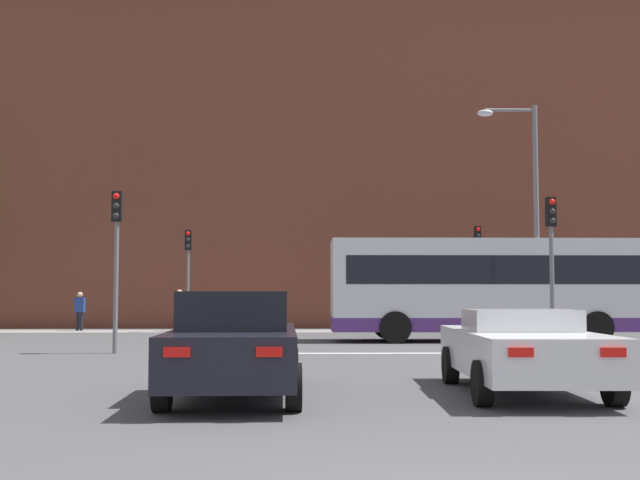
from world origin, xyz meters
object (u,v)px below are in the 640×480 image
traffic_light_near_right (552,247)px  pedestrian_waiting (179,307)px  car_saloon_left (235,344)px  pedestrian_walking_east (80,308)px  traffic_light_far_right (478,261)px  bus_crossing_lead (487,287)px  street_lamp_junction (527,198)px  traffic_light_far_left (188,263)px  car_roadster_right (523,350)px  traffic_light_near_left (116,244)px

traffic_light_near_right → pedestrian_waiting: (-11.82, 11.52, -1.80)m
car_saloon_left → pedestrian_walking_east: 22.96m
traffic_light_far_right → pedestrian_walking_east: traffic_light_far_right is taller
car_saloon_left → bus_crossing_lead: (6.99, 13.98, 0.97)m
traffic_light_far_right → street_lamp_junction: bearing=-89.8°
traffic_light_near_right → traffic_light_far_left: bearing=136.7°
car_roadster_right → traffic_light_near_left: bearing=135.8°
car_roadster_right → bus_crossing_lead: 13.88m
car_roadster_right → traffic_light_far_right: size_ratio=1.08×
car_roadster_right → traffic_light_near_left: size_ratio=1.09×
traffic_light_far_right → traffic_light_near_left: (-11.89, -11.11, -0.02)m
traffic_light_far_left → pedestrian_waiting: 1.98m
traffic_light_far_right → pedestrian_waiting: traffic_light_far_right is taller
car_saloon_left → traffic_light_far_left: traffic_light_far_left is taller
traffic_light_near_right → pedestrian_walking_east: (-16.02, 12.05, -1.87)m
traffic_light_far_left → pedestrian_walking_east: 5.18m
traffic_light_far_left → street_lamp_junction: 13.85m
traffic_light_far_left → car_roadster_right: bearing=-67.6°
car_saloon_left → bus_crossing_lead: 15.66m
traffic_light_far_left → pedestrian_waiting: (-0.46, 0.81, -1.75)m
traffic_light_near_left → traffic_light_far_left: 11.21m
bus_crossing_lead → traffic_light_near_left: traffic_light_near_left is taller
bus_crossing_lead → traffic_light_far_left: (-10.65, 6.09, 0.99)m
car_saloon_left → traffic_light_far_left: (-3.66, 20.07, 1.96)m
pedestrian_waiting → traffic_light_far_left: bearing=84.2°
street_lamp_junction → pedestrian_walking_east: (-16.34, 8.56, -3.61)m
car_saloon_left → pedestrian_walking_east: size_ratio=2.95×
traffic_light_far_left → traffic_light_far_right: bearing=-0.5°
car_saloon_left → pedestrian_walking_east: bearing=109.7°
traffic_light_far_right → traffic_light_far_left: bearing=179.5°
traffic_light_near_left → pedestrian_waiting: bearing=91.1°
pedestrian_waiting → car_saloon_left: bearing=65.8°
pedestrian_waiting → traffic_light_near_left: bearing=55.8°
traffic_light_far_right → traffic_light_near_left: traffic_light_far_right is taller
traffic_light_far_left → bus_crossing_lead: bearing=-29.7°
car_saloon_left → car_roadster_right: (4.44, 0.38, -0.12)m
traffic_light_near_left → traffic_light_near_right: 11.60m
car_saloon_left → car_roadster_right: 4.46m
traffic_light_far_left → traffic_light_near_right: bearing=-43.3°
bus_crossing_lead → street_lamp_junction: street_lamp_junction is taller
car_saloon_left → bus_crossing_lead: size_ratio=0.47×
traffic_light_near_left → pedestrian_waiting: (-0.22, 12.01, -1.84)m
bus_crossing_lead → traffic_light_far_right: traffic_light_far_right is taller
traffic_light_near_left → traffic_light_far_left: size_ratio=1.03×
traffic_light_near_right → pedestrian_waiting: traffic_light_near_right is taller
traffic_light_near_right → car_roadster_right: bearing=-110.0°
bus_crossing_lead → traffic_light_far_left: size_ratio=2.49×
bus_crossing_lead → traffic_light_near_right: size_ratio=2.45×
bus_crossing_lead → traffic_light_far_right: size_ratio=2.39×
pedestrian_walking_east → traffic_light_near_left: bearing=-65.0°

